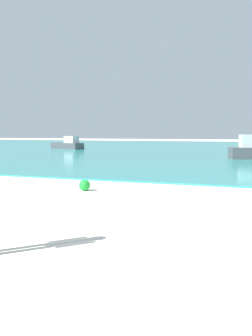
{
  "coord_description": "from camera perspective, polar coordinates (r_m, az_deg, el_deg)",
  "views": [
    {
      "loc": [
        2.63,
        3.22,
        1.81
      ],
      "look_at": [
        -0.34,
        11.37,
        0.97
      ],
      "focal_mm": 39.15,
      "sensor_mm": 36.0,
      "label": 1
    }
  ],
  "objects": [
    {
      "name": "water",
      "position": [
        42.54,
        16.49,
        2.95
      ],
      "size": [
        160.0,
        60.0,
        0.06
      ],
      "primitive_type": "cube",
      "color": "teal",
      "rests_on": "ground"
    },
    {
      "name": "boat_far",
      "position": [
        39.56,
        -9.02,
        3.65
      ],
      "size": [
        4.17,
        2.56,
        1.35
      ],
      "rotation": [
        0.0,
        0.0,
        2.79
      ],
      "color": "#4C4C51",
      "rests_on": "water"
    },
    {
      "name": "beach_ball",
      "position": [
        11.47,
        -6.46,
        -2.68
      ],
      "size": [
        0.35,
        0.35,
        0.35
      ],
      "primitive_type": "sphere",
      "color": "green",
      "rests_on": "ground"
    }
  ]
}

